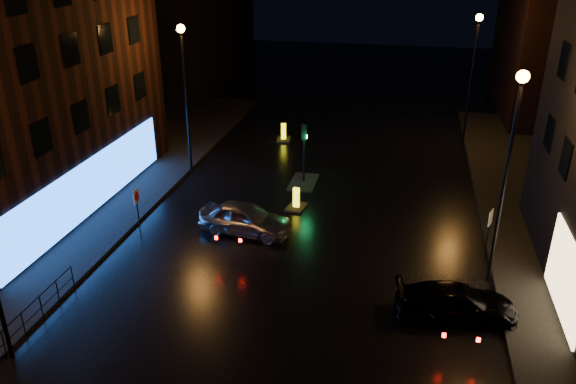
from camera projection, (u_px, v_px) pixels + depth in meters
name	position (u px, v px, depth m)	size (l,w,h in m)	color
ground	(260.00, 351.00, 18.52)	(120.00, 120.00, 0.00)	black
pavement_left	(33.00, 206.00, 28.32)	(12.00, 44.00, 0.15)	black
building_far_left	(185.00, 5.00, 49.89)	(8.00, 16.00, 14.00)	black
building_far_right	(564.00, 33.00, 41.64)	(8.00, 14.00, 12.00)	black
street_lamp_lfar	(185.00, 78.00, 30.20)	(0.44, 0.44, 8.37)	black
street_lamp_rnear	(510.00, 149.00, 20.06)	(0.44, 0.44, 8.37)	black
street_lamp_rfar	(473.00, 61.00, 34.30)	(0.44, 0.44, 8.37)	black
traffic_signal	(304.00, 175.00, 31.01)	(1.40, 2.40, 3.45)	black
guard_railing	(22.00, 319.00, 18.87)	(0.05, 6.04, 1.00)	black
silver_hatchback	(246.00, 218.00, 25.67)	(1.72, 4.27, 1.46)	#A8ABB0
dark_sedan	(456.00, 303.00, 19.91)	(1.75, 4.31, 1.25)	black
bollard_near	(296.00, 204.00, 28.20)	(1.03, 1.38, 1.11)	black
bollard_far	(284.00, 137.00, 37.73)	(1.09, 1.46, 1.17)	black
road_sign_left	(137.00, 200.00, 25.55)	(0.06, 0.50, 2.07)	black
road_sign_right	(490.00, 221.00, 23.64)	(0.23, 0.48, 2.05)	black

